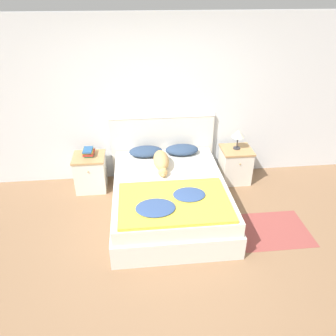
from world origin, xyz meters
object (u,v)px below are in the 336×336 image
object	(u,v)px
nightstand_right	(235,165)
pillow_left	(146,151)
nightstand_left	(91,172)
book_stack	(88,152)
table_lamp	(238,134)
bed	(170,197)
pillow_right	(182,150)
dog	(161,161)

from	to	relation	value
nightstand_right	pillow_left	world-z (taller)	pillow_left
nightstand_left	book_stack	bearing A→B (deg)	86.64
table_lamp	book_stack	bearing A→B (deg)	179.55
nightstand_left	bed	bearing A→B (deg)	-33.37
bed	book_stack	distance (m)	1.46
nightstand_left	book_stack	world-z (taller)	book_stack
pillow_left	pillow_right	xyz separation A→B (m)	(0.57, 0.00, 0.00)
pillow_left	dog	bearing A→B (deg)	-62.35
nightstand_right	table_lamp	world-z (taller)	table_lamp
nightstand_left	pillow_left	world-z (taller)	pillow_left
table_lamp	nightstand_left	bearing A→B (deg)	-179.58
book_stack	dog	bearing A→B (deg)	-19.84
pillow_left	book_stack	world-z (taller)	book_stack
pillow_left	dog	world-z (taller)	dog
nightstand_left	pillow_right	world-z (taller)	pillow_right
nightstand_left	pillow_right	bearing A→B (deg)	1.67
nightstand_left	table_lamp	distance (m)	2.39
pillow_left	pillow_right	distance (m)	0.57
pillow_right	pillow_left	bearing A→B (deg)	180.00
pillow_left	dog	xyz separation A→B (m)	(0.21, -0.40, 0.03)
nightstand_left	nightstand_right	size ratio (longest dim) A/B	1.00
dog	book_stack	bearing A→B (deg)	160.16
bed	table_lamp	bearing A→B (deg)	33.96
pillow_right	bed	bearing A→B (deg)	-109.39
pillow_right	book_stack	size ratio (longest dim) A/B	2.17
nightstand_left	pillow_right	distance (m)	1.48
table_lamp	pillow_left	bearing A→B (deg)	179.01
bed	nightstand_left	bearing A→B (deg)	146.63
pillow_right	book_stack	distance (m)	1.45
bed	pillow_right	world-z (taller)	pillow_right
pillow_right	dog	size ratio (longest dim) A/B	0.76
bed	dog	bearing A→B (deg)	100.48
bed	pillow_left	world-z (taller)	pillow_left
pillow_left	bed	bearing A→B (deg)	-70.61
bed	nightstand_right	world-z (taller)	nightstand_right
pillow_left	nightstand_left	bearing A→B (deg)	-177.26
pillow_right	table_lamp	world-z (taller)	table_lamp
pillow_left	book_stack	distance (m)	0.88
pillow_right	dog	xyz separation A→B (m)	(-0.36, -0.40, 0.03)
pillow_left	dog	distance (m)	0.45
dog	pillow_left	bearing A→B (deg)	117.65
book_stack	table_lamp	bearing A→B (deg)	-0.45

